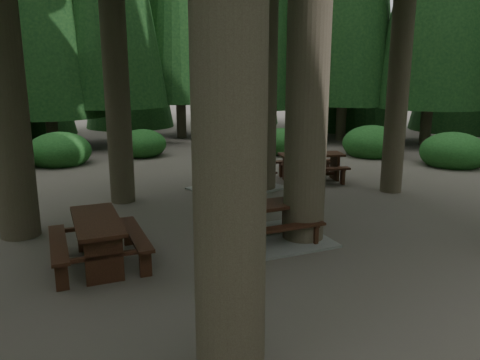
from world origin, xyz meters
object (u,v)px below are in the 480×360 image
picnic_table_a (268,228)px  picnic_table_b (98,235)px  picnic_table_c (237,179)px  picnic_table_d (311,163)px

picnic_table_a → picnic_table_b: 3.39m
picnic_table_b → picnic_table_c: size_ratio=0.82×
picnic_table_a → picnic_table_b: (-3.33, 0.55, 0.31)m
picnic_table_b → picnic_table_c: picnic_table_b is taller
picnic_table_a → picnic_table_d: (4.24, 3.76, 0.31)m
picnic_table_c → picnic_table_b: bearing=-155.5°
picnic_table_a → picnic_table_b: size_ratio=1.17×
picnic_table_b → picnic_table_d: same height
picnic_table_c → picnic_table_a: bearing=-122.9°
picnic_table_d → picnic_table_a: bearing=-117.3°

